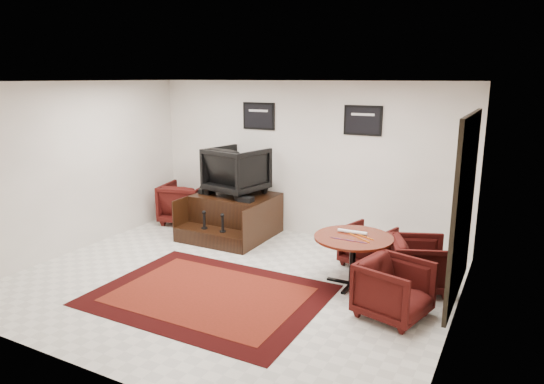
# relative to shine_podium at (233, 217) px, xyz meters

# --- Properties ---
(ground) EXTENTS (6.00, 6.00, 0.00)m
(ground) POSITION_rel_shine_podium_xyz_m (1.08, -1.82, -0.34)
(ground) COLOR beige
(ground) RESTS_ON ground
(room_shell) EXTENTS (6.02, 5.02, 2.81)m
(room_shell) POSITION_rel_shine_podium_xyz_m (1.49, -1.70, 1.44)
(room_shell) COLOR white
(room_shell) RESTS_ON ground
(area_rug) EXTENTS (2.99, 2.24, 0.01)m
(area_rug) POSITION_rel_shine_podium_xyz_m (1.09, -2.35, -0.34)
(area_rug) COLOR black
(area_rug) RESTS_ON ground
(shine_podium) EXTENTS (1.45, 1.49, 0.74)m
(shine_podium) POSITION_rel_shine_podium_xyz_m (0.00, 0.00, 0.00)
(shine_podium) COLOR black
(shine_podium) RESTS_ON ground
(shine_chair) EXTENTS (1.09, 1.04, 0.97)m
(shine_chair) POSITION_rel_shine_podium_xyz_m (0.00, 0.15, 0.88)
(shine_chair) COLOR black
(shine_chair) RESTS_ON shine_podium
(shoes_pair) EXTENTS (0.22, 0.26, 0.10)m
(shoes_pair) POSITION_rel_shine_podium_xyz_m (-0.52, -0.07, 0.45)
(shoes_pair) COLOR black
(shoes_pair) RESTS_ON shine_podium
(polish_kit) EXTENTS (0.25, 0.17, 0.09)m
(polish_kit) POSITION_rel_shine_podium_xyz_m (0.44, -0.27, 0.44)
(polish_kit) COLOR black
(polish_kit) RESTS_ON shine_podium
(umbrella_black) EXTENTS (0.29, 0.11, 0.78)m
(umbrella_black) POSITION_rel_shine_podium_xyz_m (-0.83, -0.12, 0.05)
(umbrella_black) COLOR black
(umbrella_black) RESTS_ON ground
(umbrella_hooked) EXTENTS (0.33, 0.12, 0.89)m
(umbrella_hooked) POSITION_rel_shine_podium_xyz_m (-0.84, -0.02, 0.10)
(umbrella_hooked) COLOR black
(umbrella_hooked) RESTS_ON ground
(armchair_side) EXTENTS (1.02, 0.98, 0.88)m
(armchair_side) POSITION_rel_shine_podium_xyz_m (-1.27, 0.22, 0.10)
(armchair_side) COLOR black
(armchair_side) RESTS_ON ground
(meeting_table) EXTENTS (1.09, 1.09, 0.71)m
(meeting_table) POSITION_rel_shine_podium_xyz_m (2.67, -1.12, 0.28)
(meeting_table) COLOR #401109
(meeting_table) RESTS_ON ground
(table_chair_back) EXTENTS (0.82, 0.79, 0.70)m
(table_chair_back) POSITION_rel_shine_podium_xyz_m (2.65, -0.30, 0.00)
(table_chair_back) COLOR black
(table_chair_back) RESTS_ON ground
(table_chair_window) EXTENTS (0.95, 0.98, 0.79)m
(table_chair_window) POSITION_rel_shine_podium_xyz_m (3.54, -0.82, 0.05)
(table_chair_window) COLOR black
(table_chair_window) RESTS_ON ground
(table_chair_corner) EXTENTS (0.88, 0.91, 0.78)m
(table_chair_corner) POSITION_rel_shine_podium_xyz_m (3.42, -1.79, 0.05)
(table_chair_corner) COLOR black
(table_chair_corner) RESTS_ON ground
(paper_roll) EXTENTS (0.42, 0.06, 0.05)m
(paper_roll) POSITION_rel_shine_podium_xyz_m (2.62, -1.01, 0.39)
(paper_roll) COLOR white
(paper_roll) RESTS_ON meeting_table
(table_clutter) EXTENTS (0.55, 0.39, 0.01)m
(table_clutter) POSITION_rel_shine_podium_xyz_m (2.73, -1.15, 0.37)
(table_clutter) COLOR orange
(table_clutter) RESTS_ON meeting_table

